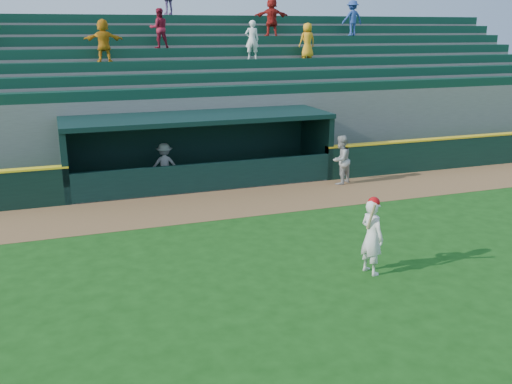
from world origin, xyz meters
TOP-DOWN VIEW (x-y plane):
  - ground at (0.00, 0.00)m, footprint 120.00×120.00m
  - warning_track at (0.00, 4.90)m, footprint 40.00×3.00m
  - field_wall_right at (12.25, 6.55)m, footprint 15.50×0.30m
  - wall_stripe_right at (12.25, 6.55)m, footprint 15.50×0.32m
  - dugout_player_front at (4.73, 5.88)m, footprint 1.08×1.01m
  - dugout_player_inside at (-1.25, 7.72)m, footprint 1.09×0.78m
  - dugout at (0.00, 8.00)m, footprint 9.40×2.80m
  - stands at (-0.03, 12.58)m, footprint 34.50×6.25m
  - batter_at_plate at (1.74, -1.33)m, footprint 0.56×0.83m

SIDE VIEW (x-z plane):
  - ground at x=0.00m, z-range 0.00..0.00m
  - warning_track at x=0.00m, z-range 0.00..0.01m
  - field_wall_right at x=12.25m, z-range 0.00..1.20m
  - dugout_player_inside at x=-1.25m, z-range 0.00..1.53m
  - dugout_player_front at x=4.73m, z-range 0.00..1.76m
  - batter_at_plate at x=1.74m, z-range 0.00..1.82m
  - wall_stripe_right at x=12.25m, z-range 1.20..1.26m
  - dugout at x=0.00m, z-range 0.13..2.59m
  - stands at x=-0.03m, z-range -1.40..6.22m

